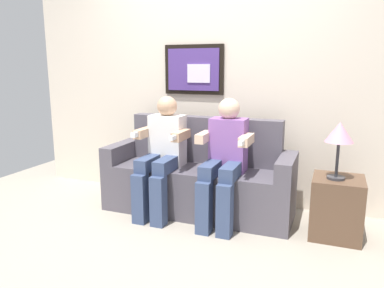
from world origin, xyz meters
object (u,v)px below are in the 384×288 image
person_on_left (162,151)px  side_table_right (336,207)px  couch (199,180)px  table_lamp (339,135)px  person_on_right (225,157)px

person_on_left → side_table_right: (1.55, 0.06, -0.36)m
couch → person_on_left: 0.45m
side_table_right → table_lamp: size_ratio=1.09×
person_on_left → table_lamp: bearing=0.9°
person_on_left → couch: bearing=29.0°
person_on_right → table_lamp: size_ratio=2.41×
person_on_right → table_lamp: bearing=1.5°
person_on_left → person_on_right: size_ratio=1.00×
person_on_left → side_table_right: bearing=2.3°
side_table_right → table_lamp: table_lamp is taller
person_on_left → person_on_right: 0.60m
person_on_right → side_table_right: 1.01m
person_on_right → table_lamp: (0.92, 0.02, 0.25)m
person_on_left → table_lamp: size_ratio=2.41×
person_on_left → side_table_right: size_ratio=2.22×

